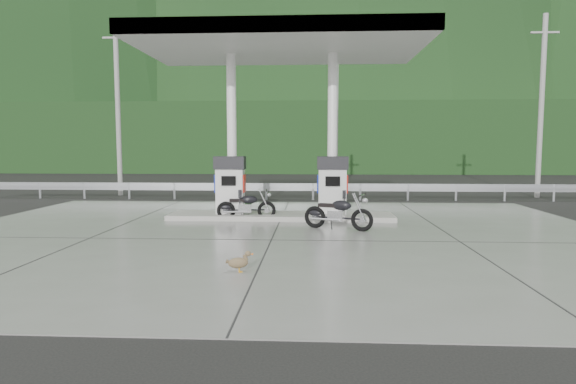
{
  "coord_description": "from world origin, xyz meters",
  "views": [
    {
      "loc": [
        1.01,
        -12.43,
        2.27
      ],
      "look_at": [
        0.3,
        1.0,
        1.0
      ],
      "focal_mm": 30.0,
      "sensor_mm": 36.0,
      "label": 1
    }
  ],
  "objects_px": {
    "motorcycle_left": "(246,207)",
    "duck": "(238,263)",
    "gas_pump_left": "(230,185)",
    "gas_pump_right": "(332,185)",
    "motorcycle_right": "(338,214)"
  },
  "relations": [
    {
      "from": "motorcycle_left",
      "to": "duck",
      "type": "height_order",
      "value": "motorcycle_left"
    },
    {
      "from": "motorcycle_left",
      "to": "duck",
      "type": "distance_m",
      "value": 6.29
    },
    {
      "from": "motorcycle_left",
      "to": "motorcycle_right",
      "type": "distance_m",
      "value": 3.21
    },
    {
      "from": "gas_pump_left",
      "to": "duck",
      "type": "height_order",
      "value": "gas_pump_left"
    },
    {
      "from": "gas_pump_left",
      "to": "duck",
      "type": "distance_m",
      "value": 6.67
    },
    {
      "from": "gas_pump_left",
      "to": "motorcycle_right",
      "type": "xyz_separation_m",
      "value": [
        3.29,
        -1.91,
        -0.62
      ]
    },
    {
      "from": "gas_pump_right",
      "to": "motorcycle_left",
      "type": "xyz_separation_m",
      "value": [
        -2.66,
        -0.25,
        -0.65
      ]
    },
    {
      "from": "gas_pump_left",
      "to": "motorcycle_right",
      "type": "bearing_deg",
      "value": -30.2
    },
    {
      "from": "gas_pump_left",
      "to": "duck",
      "type": "relative_size",
      "value": 4.02
    },
    {
      "from": "gas_pump_left",
      "to": "gas_pump_right",
      "type": "distance_m",
      "value": 3.2
    },
    {
      "from": "motorcycle_right",
      "to": "duck",
      "type": "relative_size",
      "value": 4.1
    },
    {
      "from": "gas_pump_right",
      "to": "motorcycle_left",
      "type": "relative_size",
      "value": 1.06
    },
    {
      "from": "gas_pump_left",
      "to": "motorcycle_left",
      "type": "bearing_deg",
      "value": -24.63
    },
    {
      "from": "gas_pump_left",
      "to": "gas_pump_right",
      "type": "xyz_separation_m",
      "value": [
        3.2,
        0.0,
        0.0
      ]
    },
    {
      "from": "gas_pump_right",
      "to": "duck",
      "type": "bearing_deg",
      "value": -106.6
    }
  ]
}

